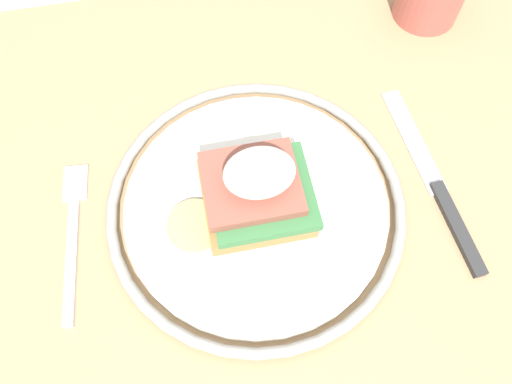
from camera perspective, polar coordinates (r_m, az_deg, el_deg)
ground_plane at (r=1.15m, az=1.17°, el=-17.93°), size 6.00×6.00×0.00m
dining_table at (r=0.57m, az=2.26°, el=-9.41°), size 0.94×0.65×0.72m
plate at (r=0.45m, az=0.00°, el=-1.52°), size 0.27×0.27×0.02m
sandwich at (r=0.42m, az=-0.03°, el=0.31°), size 0.13×0.09×0.07m
fork at (r=0.48m, az=-20.17°, el=-4.26°), size 0.03×0.15×0.00m
knife at (r=0.49m, az=20.14°, el=0.15°), size 0.03×0.20×0.01m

